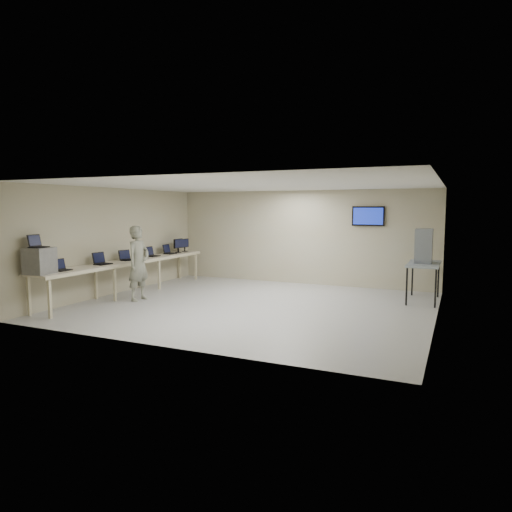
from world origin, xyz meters
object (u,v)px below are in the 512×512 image
at_px(equipment_box, 40,261).
at_px(soldier, 139,263).
at_px(side_table, 424,266).
at_px(workbench, 129,263).

relative_size(equipment_box, soldier, 0.30).
xyz_separation_m(equipment_box, soldier, (0.82, 2.18, -0.25)).
bearing_deg(soldier, side_table, -64.34).
relative_size(workbench, equipment_box, 10.86).
distance_m(equipment_box, side_table, 8.78).
distance_m(soldier, side_table, 6.99).
height_order(equipment_box, soldier, soldier).
bearing_deg(equipment_box, side_table, 26.02).
xyz_separation_m(workbench, side_table, (7.19, 2.19, 0.04)).
height_order(workbench, side_table, side_table).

